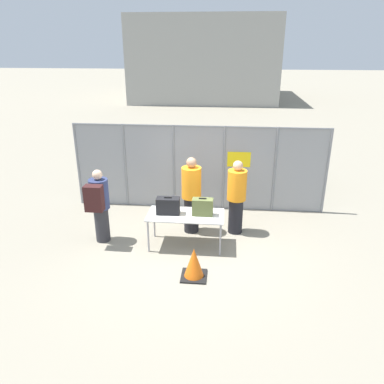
{
  "coord_description": "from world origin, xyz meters",
  "views": [
    {
      "loc": [
        0.72,
        -7.19,
        4.22
      ],
      "look_at": [
        -0.04,
        0.71,
        1.05
      ],
      "focal_mm": 35.0,
      "sensor_mm": 36.0,
      "label": 1
    }
  ],
  "objects_px": {
    "inspection_table": "(186,217)",
    "suitcase_black": "(168,206)",
    "security_worker_near": "(191,194)",
    "security_worker_far": "(236,196)",
    "suitcase_olive": "(203,207)",
    "traveler_hooded": "(99,204)",
    "traffic_cone": "(194,264)",
    "utility_trailer": "(261,169)"
  },
  "relations": [
    {
      "from": "inspection_table",
      "to": "suitcase_black",
      "type": "height_order",
      "value": "suitcase_black"
    },
    {
      "from": "inspection_table",
      "to": "suitcase_olive",
      "type": "bearing_deg",
      "value": 2.58
    },
    {
      "from": "security_worker_far",
      "to": "suitcase_black",
      "type": "bearing_deg",
      "value": 28.06
    },
    {
      "from": "inspection_table",
      "to": "security_worker_near",
      "type": "bearing_deg",
      "value": 85.34
    },
    {
      "from": "suitcase_olive",
      "to": "security_worker_near",
      "type": "xyz_separation_m",
      "value": [
        -0.31,
        0.69,
        0.0
      ]
    },
    {
      "from": "suitcase_black",
      "to": "utility_trailer",
      "type": "distance_m",
      "value": 5.11
    },
    {
      "from": "suitcase_olive",
      "to": "traveler_hooded",
      "type": "relative_size",
      "value": 0.26
    },
    {
      "from": "suitcase_black",
      "to": "security_worker_far",
      "type": "xyz_separation_m",
      "value": [
        1.48,
        0.74,
        -0.03
      ]
    },
    {
      "from": "traffic_cone",
      "to": "traveler_hooded",
      "type": "bearing_deg",
      "value": 151.69
    },
    {
      "from": "traveler_hooded",
      "to": "security_worker_near",
      "type": "bearing_deg",
      "value": 9.02
    },
    {
      "from": "suitcase_black",
      "to": "utility_trailer",
      "type": "xyz_separation_m",
      "value": [
        2.37,
        4.49,
        -0.56
      ]
    },
    {
      "from": "utility_trailer",
      "to": "inspection_table",
      "type": "bearing_deg",
      "value": -113.76
    },
    {
      "from": "suitcase_black",
      "to": "suitcase_olive",
      "type": "relative_size",
      "value": 1.15
    },
    {
      "from": "suitcase_black",
      "to": "security_worker_near",
      "type": "relative_size",
      "value": 0.28
    },
    {
      "from": "traveler_hooded",
      "to": "security_worker_near",
      "type": "distance_m",
      "value": 2.09
    },
    {
      "from": "inspection_table",
      "to": "suitcase_olive",
      "type": "distance_m",
      "value": 0.44
    },
    {
      "from": "security_worker_near",
      "to": "traffic_cone",
      "type": "relative_size",
      "value": 2.96
    },
    {
      "from": "traffic_cone",
      "to": "inspection_table",
      "type": "bearing_deg",
      "value": 103.75
    },
    {
      "from": "utility_trailer",
      "to": "traffic_cone",
      "type": "bearing_deg",
      "value": -106.56
    },
    {
      "from": "inspection_table",
      "to": "security_worker_far",
      "type": "height_order",
      "value": "security_worker_far"
    },
    {
      "from": "suitcase_olive",
      "to": "security_worker_far",
      "type": "distance_m",
      "value": 1.04
    },
    {
      "from": "security_worker_far",
      "to": "utility_trailer",
      "type": "distance_m",
      "value": 3.89
    },
    {
      "from": "inspection_table",
      "to": "traffic_cone",
      "type": "xyz_separation_m",
      "value": [
        0.29,
        -1.19,
        -0.41
      ]
    },
    {
      "from": "inspection_table",
      "to": "security_worker_far",
      "type": "xyz_separation_m",
      "value": [
        1.1,
        0.76,
        0.22
      ]
    },
    {
      "from": "suitcase_black",
      "to": "utility_trailer",
      "type": "bearing_deg",
      "value": 62.21
    },
    {
      "from": "suitcase_black",
      "to": "security_worker_far",
      "type": "relative_size",
      "value": 0.29
    },
    {
      "from": "security_worker_near",
      "to": "security_worker_far",
      "type": "distance_m",
      "value": 1.05
    },
    {
      "from": "security_worker_near",
      "to": "security_worker_far",
      "type": "bearing_deg",
      "value": -162.31
    },
    {
      "from": "inspection_table",
      "to": "traffic_cone",
      "type": "height_order",
      "value": "inspection_table"
    },
    {
      "from": "suitcase_olive",
      "to": "inspection_table",
      "type": "bearing_deg",
      "value": -177.42
    },
    {
      "from": "traffic_cone",
      "to": "suitcase_olive",
      "type": "bearing_deg",
      "value": 86.38
    },
    {
      "from": "traveler_hooded",
      "to": "security_worker_far",
      "type": "relative_size",
      "value": 0.96
    },
    {
      "from": "suitcase_olive",
      "to": "traveler_hooded",
      "type": "height_order",
      "value": "traveler_hooded"
    },
    {
      "from": "security_worker_far",
      "to": "traffic_cone",
      "type": "xyz_separation_m",
      "value": [
        -0.81,
        -1.95,
        -0.63
      ]
    },
    {
      "from": "security_worker_near",
      "to": "security_worker_far",
      "type": "height_order",
      "value": "security_worker_near"
    },
    {
      "from": "suitcase_olive",
      "to": "security_worker_far",
      "type": "relative_size",
      "value": 0.25
    },
    {
      "from": "traveler_hooded",
      "to": "traffic_cone",
      "type": "height_order",
      "value": "traveler_hooded"
    },
    {
      "from": "inspection_table",
      "to": "traveler_hooded",
      "type": "relative_size",
      "value": 0.98
    },
    {
      "from": "traveler_hooded",
      "to": "suitcase_black",
      "type": "bearing_deg",
      "value": -10.08
    },
    {
      "from": "suitcase_olive",
      "to": "traffic_cone",
      "type": "distance_m",
      "value": 1.38
    },
    {
      "from": "inspection_table",
      "to": "suitcase_black",
      "type": "relative_size",
      "value": 3.23
    },
    {
      "from": "inspection_table",
      "to": "traffic_cone",
      "type": "bearing_deg",
      "value": -76.25
    }
  ]
}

